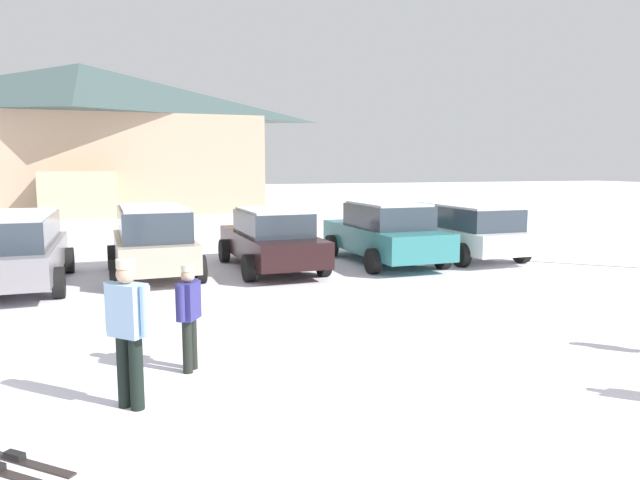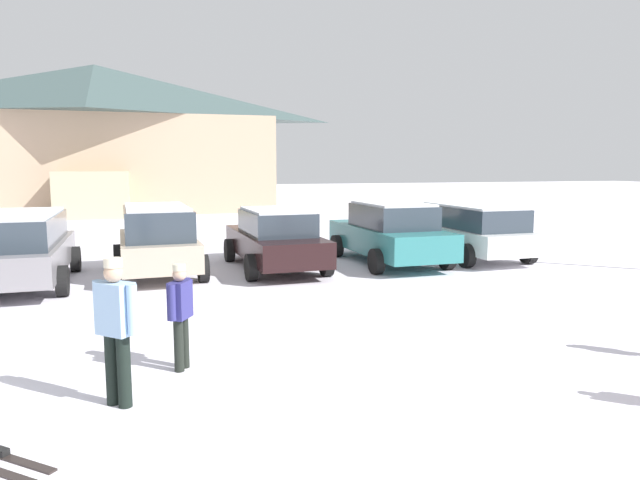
{
  "view_description": "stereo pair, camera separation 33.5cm",
  "coord_description": "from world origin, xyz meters",
  "views": [
    {
      "loc": [
        -2.97,
        -2.5,
        2.66
      ],
      "look_at": [
        0.79,
        8.14,
        1.19
      ],
      "focal_mm": 32.0,
      "sensor_mm": 36.0,
      "label": 1
    },
    {
      "loc": [
        -2.65,
        -2.6,
        2.66
      ],
      "look_at": [
        0.79,
        8.14,
        1.19
      ],
      "focal_mm": 32.0,
      "sensor_mm": 36.0,
      "label": 2
    }
  ],
  "objects": [
    {
      "name": "parked_white_suv",
      "position": [
        6.5,
        11.65,
        0.85
      ],
      "size": [
        2.16,
        4.45,
        1.56
      ],
      "color": "silver",
      "rests_on": "ground"
    },
    {
      "name": "parked_teal_hatchback",
      "position": [
        3.9,
        11.59,
        0.85
      ],
      "size": [
        2.22,
        4.68,
        1.68
      ],
      "color": "#2C7576",
      "rests_on": "ground"
    },
    {
      "name": "parked_grey_wagon",
      "position": [
        -5.14,
        11.35,
        0.89
      ],
      "size": [
        2.13,
        4.73,
        1.64
      ],
      "color": "gray",
      "rests_on": "ground"
    },
    {
      "name": "parked_beige_suv",
      "position": [
        -2.23,
        11.7,
        0.91
      ],
      "size": [
        2.16,
        4.08,
        1.71
      ],
      "color": "#AF9F8A",
      "rests_on": "ground"
    },
    {
      "name": "ski_lodge",
      "position": [
        -4.77,
        33.67,
        4.31
      ],
      "size": [
        20.4,
        10.62,
        8.49
      ],
      "color": "tan",
      "rests_on": "ground"
    },
    {
      "name": "skier_teen_in_navy_coat",
      "position": [
        -2.18,
        4.83,
        0.79
      ],
      "size": [
        0.35,
        0.46,
        1.41
      ],
      "color": "black",
      "rests_on": "ground"
    },
    {
      "name": "parked_black_sedan",
      "position": [
        0.7,
        11.69,
        0.8
      ],
      "size": [
        2.14,
        4.72,
        1.58
      ],
      "color": "black",
      "rests_on": "ground"
    },
    {
      "name": "skier_adult_in_blue_parka",
      "position": [
        -2.93,
        3.88,
        0.94
      ],
      "size": [
        0.47,
        0.47,
        1.67
      ],
      "color": "black",
      "rests_on": "ground"
    }
  ]
}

